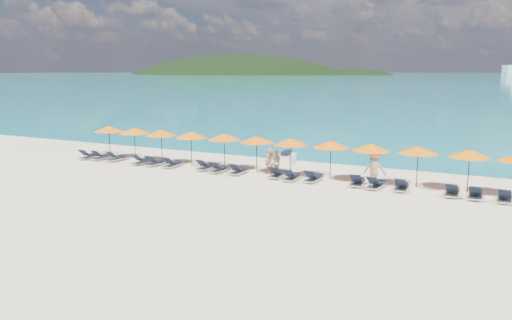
% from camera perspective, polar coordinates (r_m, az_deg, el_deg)
% --- Properties ---
extents(ground, '(1400.00, 1400.00, 0.00)m').
position_cam_1_polar(ground, '(25.70, -3.01, -3.70)').
color(ground, beige).
extents(sea, '(1600.00, 1300.00, 0.01)m').
position_cam_1_polar(sea, '(681.79, 25.96, 8.76)').
color(sea, '#1FA9B2').
rests_on(sea, ground).
extents(headland_main, '(374.00, 242.00, 126.50)m').
position_cam_1_polar(headland_main, '(644.19, -2.42, 6.36)').
color(headland_main, black).
rests_on(headland_main, ground).
extents(headland_small, '(162.00, 126.00, 85.50)m').
position_cam_1_polar(headland_small, '(605.29, 11.11, 6.21)').
color(headland_small, black).
rests_on(headland_small, ground).
extents(jetski, '(1.05, 2.22, 0.76)m').
position_cam_1_polar(jetski, '(33.94, 3.52, 0.27)').
color(jetski, white).
rests_on(jetski, ground).
extents(beachgoer_a, '(0.65, 0.51, 1.56)m').
position_cam_1_polar(beachgoer_a, '(30.26, 1.56, -0.05)').
color(beachgoer_a, tan).
rests_on(beachgoer_a, ground).
extents(beachgoer_b, '(0.87, 0.74, 1.56)m').
position_cam_1_polar(beachgoer_b, '(29.47, 2.25, -0.33)').
color(beachgoer_b, tan).
rests_on(beachgoer_b, ground).
extents(beachgoer_c, '(1.22, 0.59, 1.88)m').
position_cam_1_polar(beachgoer_c, '(27.65, 13.43, -0.98)').
color(beachgoer_c, tan).
rests_on(beachgoer_c, ground).
extents(umbrella_0, '(2.10, 2.10, 2.28)m').
position_cam_1_polar(umbrella_0, '(37.40, -16.46, 3.44)').
color(umbrella_0, black).
rests_on(umbrella_0, ground).
extents(umbrella_1, '(2.10, 2.10, 2.28)m').
position_cam_1_polar(umbrella_1, '(35.88, -13.74, 3.29)').
color(umbrella_1, black).
rests_on(umbrella_1, ground).
extents(umbrella_2, '(2.10, 2.10, 2.28)m').
position_cam_1_polar(umbrella_2, '(34.31, -10.78, 3.10)').
color(umbrella_2, black).
rests_on(umbrella_2, ground).
extents(umbrella_3, '(2.10, 2.10, 2.28)m').
position_cam_1_polar(umbrella_3, '(32.84, -7.42, 2.87)').
color(umbrella_3, black).
rests_on(umbrella_3, ground).
extents(umbrella_4, '(2.10, 2.10, 2.28)m').
position_cam_1_polar(umbrella_4, '(31.67, -3.65, 2.67)').
color(umbrella_4, black).
rests_on(umbrella_4, ground).
extents(umbrella_5, '(2.10, 2.10, 2.28)m').
position_cam_1_polar(umbrella_5, '(30.42, 0.08, 2.37)').
color(umbrella_5, black).
rests_on(umbrella_5, ground).
extents(umbrella_6, '(2.10, 2.10, 2.28)m').
position_cam_1_polar(umbrella_6, '(29.56, 4.03, 2.12)').
color(umbrella_6, black).
rests_on(umbrella_6, ground).
extents(umbrella_7, '(2.10, 2.10, 2.28)m').
position_cam_1_polar(umbrella_7, '(28.77, 8.56, 1.80)').
color(umbrella_7, black).
rests_on(umbrella_7, ground).
extents(umbrella_8, '(2.10, 2.10, 2.28)m').
position_cam_1_polar(umbrella_8, '(28.03, 13.03, 1.43)').
color(umbrella_8, black).
rests_on(umbrella_8, ground).
extents(umbrella_9, '(2.10, 2.10, 2.28)m').
position_cam_1_polar(umbrella_9, '(27.82, 18.06, 1.12)').
color(umbrella_9, black).
rests_on(umbrella_9, ground).
extents(umbrella_10, '(2.10, 2.10, 2.28)m').
position_cam_1_polar(umbrella_10, '(27.50, 23.26, 0.68)').
color(umbrella_10, black).
rests_on(umbrella_10, ground).
extents(lounger_0, '(0.77, 1.75, 0.66)m').
position_cam_1_polar(lounger_0, '(37.09, -18.55, 0.49)').
color(lounger_0, silver).
rests_on(lounger_0, ground).
extents(lounger_1, '(0.64, 1.71, 0.66)m').
position_cam_1_polar(lounger_1, '(36.45, -17.22, 0.40)').
color(lounger_1, silver).
rests_on(lounger_1, ground).
extents(lounger_2, '(0.71, 1.73, 0.66)m').
position_cam_1_polar(lounger_2, '(35.69, -15.58, 0.28)').
color(lounger_2, silver).
rests_on(lounger_2, ground).
extents(lounger_3, '(0.76, 1.75, 0.66)m').
position_cam_1_polar(lounger_3, '(34.00, -12.84, -0.08)').
color(lounger_3, silver).
rests_on(lounger_3, ground).
extents(lounger_4, '(0.70, 1.73, 0.66)m').
position_cam_1_polar(lounger_4, '(33.35, -11.35, -0.23)').
color(lounger_4, silver).
rests_on(lounger_4, ground).
extents(lounger_5, '(0.67, 1.72, 0.66)m').
position_cam_1_polar(lounger_5, '(32.55, -9.51, -0.42)').
color(lounger_5, silver).
rests_on(lounger_5, ground).
extents(lounger_6, '(0.66, 1.71, 0.66)m').
position_cam_1_polar(lounger_6, '(31.44, -5.71, -0.71)').
color(lounger_6, silver).
rests_on(lounger_6, ground).
extents(lounger_7, '(0.76, 1.75, 0.66)m').
position_cam_1_polar(lounger_7, '(30.63, -4.19, -0.98)').
color(lounger_7, silver).
rests_on(lounger_7, ground).
extents(lounger_8, '(0.64, 1.71, 0.66)m').
position_cam_1_polar(lounger_8, '(30.04, -2.04, -1.18)').
color(lounger_8, silver).
rests_on(lounger_8, ground).
extents(lounger_9, '(0.74, 1.74, 0.66)m').
position_cam_1_polar(lounger_9, '(29.10, 2.43, -1.56)').
color(lounger_9, silver).
rests_on(lounger_9, ground).
extents(lounger_10, '(0.67, 1.72, 0.66)m').
position_cam_1_polar(lounger_10, '(28.42, 4.12, -1.87)').
color(lounger_10, silver).
rests_on(lounger_10, ground).
extents(lounger_11, '(0.67, 1.72, 0.66)m').
position_cam_1_polar(lounger_11, '(28.19, 6.56, -2.01)').
color(lounger_11, silver).
rests_on(lounger_11, ground).
extents(lounger_12, '(0.79, 1.75, 0.66)m').
position_cam_1_polar(lounger_12, '(27.61, 11.50, -2.41)').
color(lounger_12, silver).
rests_on(lounger_12, ground).
extents(lounger_13, '(0.79, 1.75, 0.66)m').
position_cam_1_polar(lounger_13, '(27.21, 13.54, -2.68)').
color(lounger_13, silver).
rests_on(lounger_13, ground).
extents(lounger_14, '(0.70, 1.73, 0.66)m').
position_cam_1_polar(lounger_14, '(27.08, 16.30, -2.87)').
color(lounger_14, silver).
rests_on(lounger_14, ground).
extents(lounger_15, '(0.64, 1.71, 0.66)m').
position_cam_1_polar(lounger_15, '(26.73, 21.51, -3.35)').
color(lounger_15, silver).
rests_on(lounger_15, ground).
extents(lounger_16, '(0.65, 1.71, 0.66)m').
position_cam_1_polar(lounger_16, '(26.63, 23.81, -3.56)').
color(lounger_16, silver).
rests_on(lounger_16, ground).
extents(lounger_17, '(0.69, 1.72, 0.66)m').
position_cam_1_polar(lounger_17, '(26.59, 26.55, -3.80)').
color(lounger_17, silver).
rests_on(lounger_17, ground).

